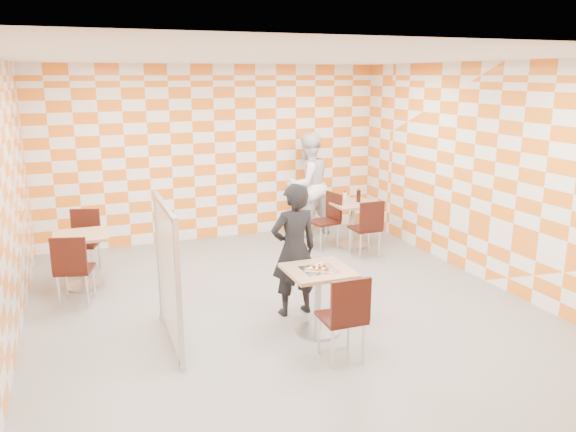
% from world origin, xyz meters
% --- Properties ---
extents(room_shell, '(7.00, 7.00, 7.00)m').
position_xyz_m(room_shell, '(0.00, 0.54, 1.50)').
color(room_shell, gray).
rests_on(room_shell, ground).
extents(main_table, '(0.70, 0.70, 0.75)m').
position_xyz_m(main_table, '(0.13, -0.67, 0.51)').
color(main_table, tan).
rests_on(main_table, ground).
extents(second_table, '(0.70, 0.70, 0.75)m').
position_xyz_m(second_table, '(2.00, 2.14, 0.51)').
color(second_table, tan).
rests_on(second_table, ground).
extents(empty_table, '(0.70, 0.70, 0.75)m').
position_xyz_m(empty_table, '(-2.29, 1.74, 0.51)').
color(empty_table, tan).
rests_on(empty_table, ground).
extents(chair_main_front, '(0.42, 0.43, 0.92)m').
position_xyz_m(chair_main_front, '(0.10, -1.40, 0.54)').
color(chair_main_front, black).
rests_on(chair_main_front, ground).
extents(chair_second_front, '(0.43, 0.44, 0.92)m').
position_xyz_m(chair_second_front, '(1.94, 1.51, 0.54)').
color(chair_second_front, black).
rests_on(chair_second_front, ground).
extents(chair_second_side, '(0.50, 0.49, 0.92)m').
position_xyz_m(chair_second_side, '(1.59, 2.22, 0.54)').
color(chair_second_side, black).
rests_on(chair_second_side, ground).
extents(chair_empty_near, '(0.52, 0.52, 0.92)m').
position_xyz_m(chair_empty_near, '(-2.41, 1.08, 0.54)').
color(chair_empty_near, black).
rests_on(chair_empty_near, ground).
extents(chair_empty_far, '(0.53, 0.54, 0.92)m').
position_xyz_m(chair_empty_far, '(-2.24, 2.38, 0.54)').
color(chair_empty_far, black).
rests_on(chair_empty_far, ground).
extents(partition, '(0.08, 1.38, 1.55)m').
position_xyz_m(partition, '(-1.45, -0.33, 0.79)').
color(partition, white).
rests_on(partition, ground).
extents(man_dark, '(0.61, 0.43, 1.61)m').
position_xyz_m(man_dark, '(0.07, -0.08, 0.80)').
color(man_dark, black).
rests_on(man_dark, ground).
extents(man_white, '(1.05, 0.91, 1.85)m').
position_xyz_m(man_white, '(1.55, 3.05, 0.92)').
color(man_white, white).
rests_on(man_white, ground).
extents(pizza_on_foil, '(0.40, 0.40, 0.04)m').
position_xyz_m(pizza_on_foil, '(0.13, -0.68, 0.77)').
color(pizza_on_foil, silver).
rests_on(pizza_on_foil, main_table).
extents(sport_bottle, '(0.06, 0.06, 0.20)m').
position_xyz_m(sport_bottle, '(1.89, 2.25, 0.84)').
color(sport_bottle, white).
rests_on(sport_bottle, second_table).
extents(soda_bottle, '(0.07, 0.07, 0.23)m').
position_xyz_m(soda_bottle, '(2.11, 2.18, 0.85)').
color(soda_bottle, black).
rests_on(soda_bottle, second_table).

